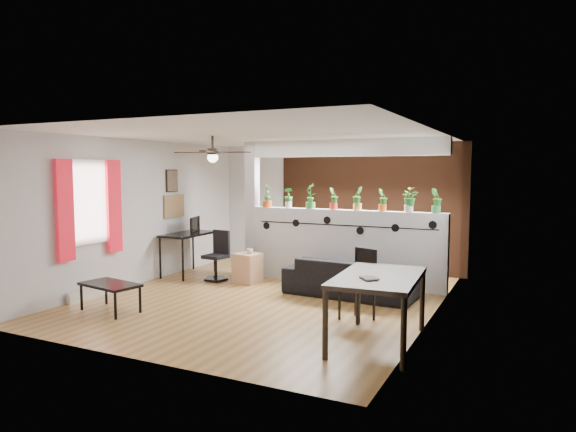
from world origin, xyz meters
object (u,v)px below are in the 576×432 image
(potted_plant_7, at_px, (436,200))
(potted_plant_2, at_px, (311,195))
(ceiling_fan, at_px, (213,154))
(sofa, at_px, (350,278))
(potted_plant_6, at_px, (409,199))
(potted_plant_3, at_px, (334,198))
(folding_chair, at_px, (361,278))
(potted_plant_5, at_px, (383,199))
(computer_desk, at_px, (188,237))
(potted_plant_0, at_px, (267,194))
(dining_table, at_px, (378,283))
(coffee_table, at_px, (110,286))
(cube_shelf, at_px, (247,268))
(office_chair, at_px, (218,259))
(potted_plant_4, at_px, (358,198))
(potted_plant_1, at_px, (288,197))
(cup, at_px, (250,251))

(potted_plant_7, bearing_deg, potted_plant_2, -180.00)
(ceiling_fan, height_order, sofa, ceiling_fan)
(sofa, bearing_deg, potted_plant_2, -33.72)
(potted_plant_2, xyz_separation_m, potted_plant_6, (1.81, -0.00, -0.03))
(potted_plant_3, height_order, folding_chair, potted_plant_3)
(potted_plant_6, bearing_deg, potted_plant_2, 180.00)
(potted_plant_5, distance_m, computer_desk, 3.85)
(potted_plant_7, xyz_separation_m, sofa, (-1.21, -0.78, -1.27))
(potted_plant_0, distance_m, sofa, 2.47)
(dining_table, distance_m, coffee_table, 3.93)
(potted_plant_5, distance_m, coffee_table, 4.64)
(potted_plant_0, bearing_deg, dining_table, -43.62)
(cube_shelf, distance_m, office_chair, 0.62)
(sofa, relative_size, coffee_table, 2.10)
(sofa, distance_m, office_chair, 2.62)
(potted_plant_3, xyz_separation_m, potted_plant_4, (0.45, 0.00, 0.01))
(ceiling_fan, xyz_separation_m, sofa, (1.97, 1.02, -2.02))
(folding_chair, bearing_deg, office_chair, 158.84)
(potted_plant_1, distance_m, dining_table, 3.93)
(cube_shelf, distance_m, coffee_table, 2.67)
(potted_plant_6, bearing_deg, folding_chair, -95.65)
(potted_plant_0, relative_size, sofa, 0.23)
(potted_plant_6, relative_size, cup, 3.46)
(potted_plant_6, height_order, coffee_table, potted_plant_6)
(dining_table, bearing_deg, office_chair, 149.81)
(ceiling_fan, distance_m, cube_shelf, 2.35)
(potted_plant_1, distance_m, potted_plant_4, 1.35)
(potted_plant_5, distance_m, folding_chair, 2.21)
(potted_plant_4, distance_m, potted_plant_7, 1.35)
(potted_plant_0, relative_size, computer_desk, 0.41)
(ceiling_fan, relative_size, folding_chair, 1.22)
(potted_plant_2, relative_size, coffee_table, 0.50)
(potted_plant_7, relative_size, office_chair, 0.45)
(potted_plant_5, bearing_deg, computer_desk, -171.57)
(cube_shelf, distance_m, computer_desk, 1.48)
(potted_plant_3, xyz_separation_m, sofa, (0.60, -0.78, -1.27))
(dining_table, bearing_deg, potted_plant_0, 136.38)
(potted_plant_0, distance_m, potted_plant_2, 0.90)
(potted_plant_2, bearing_deg, coffee_table, -119.37)
(potted_plant_1, xyz_separation_m, coffee_table, (-1.34, -3.19, -1.18))
(potted_plant_4, relative_size, potted_plant_7, 1.02)
(potted_plant_7, distance_m, folding_chair, 2.29)
(cup, relative_size, coffee_table, 0.13)
(potted_plant_7, height_order, computer_desk, potted_plant_7)
(potted_plant_3, distance_m, cup, 1.81)
(potted_plant_0, distance_m, potted_plant_4, 1.81)
(cube_shelf, height_order, dining_table, dining_table)
(potted_plant_0, xyz_separation_m, potted_plant_3, (1.35, -0.00, -0.04))
(potted_plant_6, height_order, folding_chair, potted_plant_6)
(potted_plant_1, bearing_deg, dining_table, -48.27)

